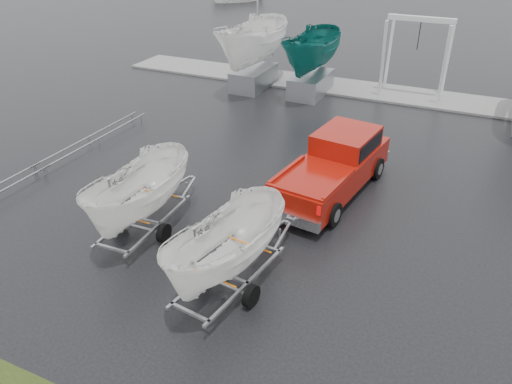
% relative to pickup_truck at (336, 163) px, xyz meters
% --- Properties ---
extents(ground_plane, '(120.00, 120.00, 0.00)m').
position_rel_pickup_truck_xyz_m(ground_plane, '(-1.33, -1.60, -1.03)').
color(ground_plane, black).
rests_on(ground_plane, ground).
extents(dock, '(30.00, 3.00, 0.12)m').
position_rel_pickup_truck_xyz_m(dock, '(-1.33, 11.40, -0.98)').
color(dock, gray).
rests_on(dock, ground).
extents(pickup_truck, '(2.81, 6.14, 1.97)m').
position_rel_pickup_truck_xyz_m(pickup_truck, '(0.00, 0.00, 0.00)').
color(pickup_truck, '#911107').
rests_on(pickup_truck, ground).
extents(trailer_hitched, '(1.93, 3.73, 5.03)m').
position_rel_pickup_truck_xyz_m(trailer_hitched, '(-0.88, -6.40, 1.70)').
color(trailer_hitched, '#96999E').
rests_on(trailer_hitched, ground).
extents(trailer_parked, '(1.84, 3.64, 5.18)m').
position_rel_pickup_truck_xyz_m(trailer_parked, '(-4.47, -5.12, 1.78)').
color(trailer_parked, '#96999E').
rests_on(trailer_parked, ground).
extents(boat_hoist, '(3.30, 2.18, 4.12)m').
position_rel_pickup_truck_xyz_m(boat_hoist, '(0.69, 11.40, 1.64)').
color(boat_hoist, silver).
rests_on(boat_hoist, ground).
extents(keelboat_0, '(2.58, 3.20, 10.76)m').
position_rel_pickup_truck_xyz_m(keelboat_0, '(-7.55, 9.40, 3.08)').
color(keelboat_0, '#96999E').
rests_on(keelboat_0, ground).
extents(keelboat_1, '(2.26, 3.20, 7.11)m').
position_rel_pickup_truck_xyz_m(keelboat_1, '(-4.26, 9.60, 2.54)').
color(keelboat_1, '#96999E').
rests_on(keelboat_1, ground).
extents(mast_rack_0, '(0.56, 6.50, 0.06)m').
position_rel_pickup_truck_xyz_m(mast_rack_0, '(-10.33, -0.60, -0.68)').
color(mast_rack_0, '#96999E').
rests_on(mast_rack_0, ground).
extents(moored_boat_0, '(3.53, 3.54, 11.31)m').
position_rel_pickup_truck_xyz_m(moored_boat_0, '(-21.89, 36.41, -1.02)').
color(moored_boat_0, white).
rests_on(moored_boat_0, ground).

